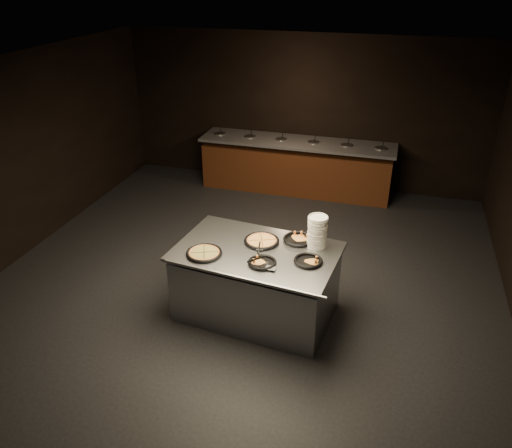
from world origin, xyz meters
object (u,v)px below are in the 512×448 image
object	(u,v)px
serving_counter	(256,283)
pan_cheese_whole	(262,241)
plate_stack	(317,232)
pan_veggie_whole	(204,253)

from	to	relation	value
serving_counter	pan_cheese_whole	world-z (taller)	pan_cheese_whole
pan_cheese_whole	serving_counter	bearing A→B (deg)	-92.30
plate_stack	pan_veggie_whole	bearing A→B (deg)	-155.38
serving_counter	pan_cheese_whole	xyz separation A→B (m)	(0.01, 0.20, 0.51)
pan_veggie_whole	serving_counter	bearing A→B (deg)	25.25
serving_counter	pan_veggie_whole	bearing A→B (deg)	-148.54
plate_stack	pan_cheese_whole	distance (m)	0.70
pan_cheese_whole	plate_stack	bearing A→B (deg)	8.49
plate_stack	pan_cheese_whole	xyz separation A→B (m)	(-0.67, -0.10, -0.18)
serving_counter	plate_stack	distance (m)	1.01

